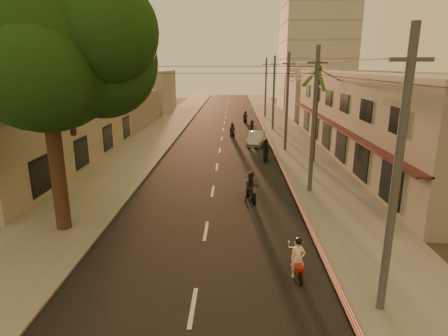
{
  "coord_description": "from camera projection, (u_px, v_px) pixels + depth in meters",
  "views": [
    {
      "loc": [
        1.33,
        -14.82,
        7.84
      ],
      "look_at": [
        0.78,
        6.08,
        2.1
      ],
      "focal_mm": 30.0,
      "sensor_mm": 36.0,
      "label": 1
    }
  ],
  "objects": [
    {
      "name": "sidewalk_left",
      "position": [
        142.0,
        150.0,
        35.85
      ],
      "size": [
        5.0,
        140.0,
        0.12
      ],
      "primitive_type": "cube",
      "color": "slate",
      "rests_on": "ground"
    },
    {
      "name": "filler_left_near",
      "position": [
        117.0,
        110.0,
        48.94
      ],
      "size": [
        8.0,
        14.0,
        4.4
      ],
      "primitive_type": "cube",
      "color": "#A8A298",
      "rests_on": "ground"
    },
    {
      "name": "scooter_far_b",
      "position": [
        252.0,
        128.0,
        44.16
      ],
      "size": [
        1.21,
        1.69,
        1.66
      ],
      "rotation": [
        0.0,
        0.0,
        -0.17
      ],
      "color": "black",
      "rests_on": "ground"
    },
    {
      "name": "scooter_far_a",
      "position": [
        232.0,
        131.0,
        42.08
      ],
      "size": [
        1.01,
        1.66,
        1.66
      ],
      "rotation": [
        0.0,
        0.0,
        0.25
      ],
      "color": "black",
      "rests_on": "ground"
    },
    {
      "name": "filler_left_far",
      "position": [
        147.0,
        91.0,
        65.95
      ],
      "size": [
        8.0,
        14.0,
        7.0
      ],
      "primitive_type": "cube",
      "color": "#A8A298",
      "rests_on": "ground"
    },
    {
      "name": "sidewalk_right",
      "position": [
        299.0,
        150.0,
        35.46
      ],
      "size": [
        5.0,
        140.0,
        0.12
      ],
      "primitive_type": "cube",
      "color": "slate",
      "rests_on": "ground"
    },
    {
      "name": "scooter_mid_a",
      "position": [
        251.0,
        188.0,
        22.12
      ],
      "size": [
        1.14,
        1.85,
        1.85
      ],
      "rotation": [
        0.0,
        0.0,
        0.23
      ],
      "color": "black",
      "rests_on": "ground"
    },
    {
      "name": "scooter_far_c",
      "position": [
        245.0,
        117.0,
        52.9
      ],
      "size": [
        0.96,
        1.74,
        1.71
      ],
      "rotation": [
        0.0,
        0.0,
        0.17
      ],
      "color": "black",
      "rests_on": "ground"
    },
    {
      "name": "road",
      "position": [
        220.0,
        151.0,
        35.67
      ],
      "size": [
        10.0,
        140.0,
        0.02
      ],
      "primitive_type": "cube",
      "color": "black",
      "rests_on": "ground"
    },
    {
      "name": "ground",
      "position": [
        203.0,
        251.0,
        16.39
      ],
      "size": [
        160.0,
        160.0,
        0.0
      ],
      "primitive_type": "plane",
      "color": "#383023",
      "rests_on": "ground"
    },
    {
      "name": "filler_right",
      "position": [
        315.0,
        98.0,
        58.62
      ],
      "size": [
        8.0,
        14.0,
        6.0
      ],
      "primitive_type": "cube",
      "color": "#A8A298",
      "rests_on": "ground"
    },
    {
      "name": "scooter_mid_b",
      "position": [
        266.0,
        151.0,
        31.59
      ],
      "size": [
        1.15,
        1.94,
        1.91
      ],
      "rotation": [
        0.0,
        0.0,
        -0.12
      ],
      "color": "black",
      "rests_on": "ground"
    },
    {
      "name": "shophouse_row",
      "position": [
        379.0,
        116.0,
        32.42
      ],
      "size": [
        8.8,
        34.2,
        7.3
      ],
      "color": "gray",
      "rests_on": "ground"
    },
    {
      "name": "parked_car",
      "position": [
        256.0,
        139.0,
        37.89
      ],
      "size": [
        3.07,
        4.74,
        1.38
      ],
      "primitive_type": "imported",
      "rotation": [
        0.0,
        0.0,
        -0.2
      ],
      "color": "#93969A",
      "rests_on": "ground"
    },
    {
      "name": "palm_tree",
      "position": [
        318.0,
        75.0,
        29.72
      ],
      "size": [
        5.0,
        5.0,
        8.2
      ],
      "color": "black",
      "rests_on": "ground"
    },
    {
      "name": "curb_stripe",
      "position": [
        279.0,
        163.0,
        30.7
      ],
      "size": [
        0.2,
        60.0,
        0.2
      ],
      "primitive_type": "cube",
      "color": "red",
      "rests_on": "ground"
    },
    {
      "name": "scooter_red",
      "position": [
        298.0,
        260.0,
        14.2
      ],
      "size": [
        0.63,
        1.67,
        1.63
      ],
      "rotation": [
        0.0,
        0.0,
        0.04
      ],
      "color": "black",
      "rests_on": "ground"
    },
    {
      "name": "broadleaf_tree",
      "position": [
        53.0,
        51.0,
        16.39
      ],
      "size": [
        9.6,
        8.7,
        12.1
      ],
      "color": "black",
      "rests_on": "ground"
    },
    {
      "name": "distant_tower",
      "position": [
        317.0,
        30.0,
        66.26
      ],
      "size": [
        12.1,
        12.1,
        28.0
      ],
      "color": "#B7B5B2",
      "rests_on": "ground"
    },
    {
      "name": "utility_poles",
      "position": [
        288.0,
        80.0,
        33.78
      ],
      "size": [
        1.2,
        48.26,
        9.0
      ],
      "color": "#38383A",
      "rests_on": "ground"
    },
    {
      "name": "left_building",
      "position": [
        40.0,
        134.0,
        29.56
      ],
      "size": [
        8.2,
        24.2,
        5.2
      ],
      "color": "#A8A298",
      "rests_on": "ground"
    }
  ]
}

